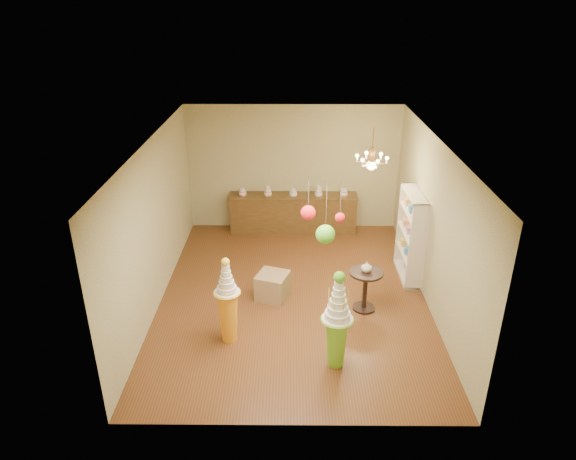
{
  "coord_description": "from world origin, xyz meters",
  "views": [
    {
      "loc": [
        -0.04,
        -8.4,
        5.28
      ],
      "look_at": [
        -0.1,
        0.0,
        1.39
      ],
      "focal_mm": 32.0,
      "sensor_mm": 36.0,
      "label": 1
    }
  ],
  "objects_px": {
    "pedestal_green": "(337,329)",
    "round_table": "(365,285)",
    "pedestal_orange": "(228,309)",
    "sideboard": "(293,212)"
  },
  "relations": [
    {
      "from": "pedestal_green",
      "to": "round_table",
      "type": "relative_size",
      "value": 2.06
    },
    {
      "from": "pedestal_orange",
      "to": "sideboard",
      "type": "relative_size",
      "value": 0.51
    },
    {
      "from": "sideboard",
      "to": "round_table",
      "type": "xyz_separation_m",
      "value": [
        1.29,
        -3.41,
        0.03
      ]
    },
    {
      "from": "pedestal_green",
      "to": "round_table",
      "type": "distance_m",
      "value": 1.68
    },
    {
      "from": "sideboard",
      "to": "round_table",
      "type": "distance_m",
      "value": 3.65
    },
    {
      "from": "pedestal_green",
      "to": "pedestal_orange",
      "type": "height_order",
      "value": "pedestal_green"
    },
    {
      "from": "pedestal_orange",
      "to": "sideboard",
      "type": "height_order",
      "value": "pedestal_orange"
    },
    {
      "from": "pedestal_green",
      "to": "pedestal_orange",
      "type": "xyz_separation_m",
      "value": [
        -1.72,
        0.62,
        -0.05
      ]
    },
    {
      "from": "pedestal_green",
      "to": "sideboard",
      "type": "xyz_separation_m",
      "value": [
        -0.65,
        4.96,
        -0.17
      ]
    },
    {
      "from": "pedestal_green",
      "to": "pedestal_orange",
      "type": "relative_size",
      "value": 1.07
    }
  ]
}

